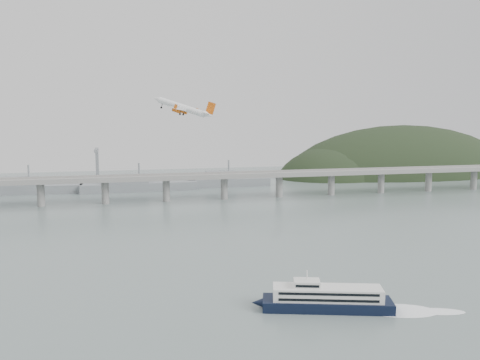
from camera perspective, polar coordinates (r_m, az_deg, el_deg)
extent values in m
plane|color=slate|center=(248.40, 2.96, -9.90)|extent=(900.00, 900.00, 0.00)
cube|color=gray|center=(436.03, -4.37, 0.34)|extent=(800.00, 22.00, 2.20)
cube|color=gray|center=(425.49, -4.16, 0.44)|extent=(800.00, 0.60, 1.80)
cube|color=gray|center=(446.09, -4.59, 0.76)|extent=(800.00, 0.60, 1.80)
cylinder|color=gray|center=(437.00, -21.46, -1.53)|extent=(6.00, 6.00, 21.00)
cylinder|color=gray|center=(432.58, -14.89, -1.35)|extent=(6.00, 6.00, 21.00)
cylinder|color=gray|center=(433.91, -8.28, -1.15)|extent=(6.00, 6.00, 21.00)
cylinder|color=gray|center=(440.95, -1.79, -0.93)|extent=(6.00, 6.00, 21.00)
cylinder|color=gray|center=(453.42, 4.41, -0.72)|extent=(6.00, 6.00, 21.00)
cylinder|color=gray|center=(470.90, 10.22, -0.51)|extent=(6.00, 6.00, 21.00)
cylinder|color=gray|center=(492.85, 15.56, -0.31)|extent=(6.00, 6.00, 21.00)
cylinder|color=gray|center=(518.71, 20.41, -0.13)|extent=(6.00, 6.00, 21.00)
cylinder|color=gray|center=(547.92, 24.77, 0.03)|extent=(6.00, 6.00, 21.00)
ellipsoid|color=black|center=(657.71, 17.68, -0.90)|extent=(320.00, 150.00, 156.00)
ellipsoid|color=black|center=(604.60, 10.44, -0.81)|extent=(140.00, 110.00, 96.00)
ellipsoid|color=black|center=(716.84, 23.43, -1.07)|extent=(220.00, 140.00, 120.00)
cube|color=slate|center=(509.31, -22.55, -0.99)|extent=(95.67, 20.15, 8.00)
cube|color=slate|center=(509.91, -23.65, -0.13)|extent=(33.90, 15.02, 8.00)
cylinder|color=slate|center=(507.34, -22.64, 0.79)|extent=(1.60, 1.60, 14.00)
cube|color=slate|center=(497.75, -11.22, -0.74)|extent=(110.55, 21.43, 8.00)
cube|color=slate|center=(496.44, -12.51, 0.13)|extent=(39.01, 16.73, 8.00)
cylinder|color=slate|center=(495.74, -11.27, 1.09)|extent=(1.60, 1.60, 14.00)
cube|color=slate|center=(518.45, -1.27, -0.27)|extent=(85.00, 13.60, 8.00)
cube|color=slate|center=(515.74, -2.20, 0.58)|extent=(29.75, 11.90, 8.00)
cylinder|color=slate|center=(516.52, -1.28, 1.48)|extent=(1.60, 1.60, 14.00)
cube|color=slate|center=(530.79, -15.72, 1.37)|extent=(3.00, 3.00, 40.00)
cube|color=slate|center=(519.28, -15.84, 3.23)|extent=(3.00, 28.00, 3.00)
cube|color=black|center=(202.00, 9.75, -13.58)|extent=(50.36, 25.29, 3.92)
cone|color=black|center=(200.80, 2.00, -13.61)|extent=(5.82, 5.16, 3.92)
cube|color=silver|center=(200.46, 9.78, -12.41)|extent=(42.28, 21.17, 4.90)
cube|color=black|center=(195.40, 9.95, -12.55)|extent=(35.76, 10.80, 0.98)
cube|color=black|center=(196.22, 9.94, -13.19)|extent=(35.76, 10.80, 0.98)
cube|color=black|center=(204.68, 9.63, -11.60)|extent=(35.76, 10.80, 0.98)
cube|color=black|center=(205.46, 9.62, -12.22)|extent=(35.76, 10.80, 0.98)
cube|color=silver|center=(198.50, 7.51, -11.42)|extent=(11.36, 9.38, 2.55)
cube|color=black|center=(195.22, 7.58, -11.75)|extent=(8.49, 2.63, 0.98)
cylinder|color=silver|center=(197.51, 7.52, -10.56)|extent=(0.61, 0.61, 3.92)
ellipsoid|color=white|center=(207.53, 17.52, -13.81)|extent=(31.10, 21.61, 0.20)
ellipsoid|color=white|center=(211.25, 21.24, -13.59)|extent=(22.32, 12.82, 0.20)
cylinder|color=white|center=(336.31, -6.54, 8.13)|extent=(29.36, 20.27, 13.47)
cone|color=white|center=(343.32, -9.30, 8.97)|extent=(6.96, 6.42, 5.36)
cone|color=white|center=(329.97, -3.55, 7.30)|extent=(7.82, 6.66, 5.70)
cube|color=white|center=(335.96, -6.41, 7.88)|extent=(23.06, 37.19, 4.03)
cube|color=white|center=(330.29, -3.69, 7.49)|extent=(9.56, 13.89, 2.05)
cube|color=#D7590E|center=(329.78, -3.32, 8.06)|extent=(6.64, 3.43, 8.66)
cylinder|color=#D7590E|center=(342.56, -6.37, 7.65)|extent=(5.98, 5.05, 3.98)
cylinder|color=black|center=(343.42, -6.73, 7.76)|extent=(2.29, 2.77, 2.65)
cube|color=white|center=(342.49, -6.32, 7.84)|extent=(2.93, 1.70, 2.17)
cylinder|color=#D7590E|center=(330.79, -7.15, 7.76)|extent=(5.98, 5.05, 3.98)
cylinder|color=black|center=(331.68, -7.53, 7.87)|extent=(2.29, 2.77, 2.65)
cube|color=white|center=(330.73, -7.10, 7.95)|extent=(2.93, 1.70, 2.17)
cylinder|color=black|center=(338.87, -6.33, 7.52)|extent=(1.32, 0.82, 2.77)
cylinder|color=black|center=(338.94, -6.39, 7.32)|extent=(1.63, 1.10, 1.60)
cylinder|color=black|center=(333.30, -6.70, 7.57)|extent=(1.32, 0.82, 2.77)
cylinder|color=black|center=(333.37, -6.76, 7.36)|extent=(1.63, 1.10, 1.60)
cylinder|color=black|center=(341.66, -8.77, 8.24)|extent=(1.32, 0.82, 2.77)
cylinder|color=black|center=(341.74, -8.83, 8.04)|extent=(1.63, 1.10, 1.60)
cube|color=#D7590E|center=(353.42, -4.88, 7.83)|extent=(2.43, 1.30, 3.18)
cube|color=#D7590E|center=(316.89, -7.24, 8.19)|extent=(2.43, 1.30, 3.18)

